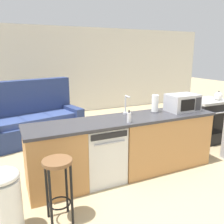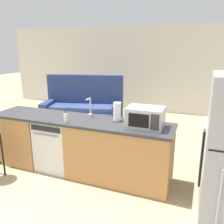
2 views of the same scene
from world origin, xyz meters
name	(u,v)px [view 1 (image 1 of 2)]	position (x,y,z in m)	size (l,w,h in m)	color
ground_plane	(116,175)	(0.00, 0.00, 0.00)	(24.00, 24.00, 0.00)	tan
wall_back	(65,71)	(0.30, 4.20, 1.30)	(10.00, 0.06, 2.60)	silver
kitchen_counter	(130,147)	(0.24, 0.00, 0.42)	(2.94, 0.66, 0.90)	#B77F47
dishwasher	(101,153)	(-0.25, 0.00, 0.42)	(0.58, 0.61, 0.84)	silver
stove_range	(205,120)	(2.35, 0.55, 0.45)	(0.76, 0.68, 0.90)	black
microwave	(182,103)	(1.20, 0.00, 1.04)	(0.50, 0.37, 0.28)	#B7B7BC
sink_faucet	(126,106)	(0.26, 0.20, 1.03)	(0.07, 0.18, 0.30)	silver
paper_towel_roll	(155,104)	(0.75, 0.12, 1.04)	(0.14, 0.14, 0.28)	#4C4C51
soap_bottle	(129,118)	(0.08, -0.23, 0.97)	(0.06, 0.06, 0.18)	silver
kettle	(218,96)	(2.52, 0.42, 0.99)	(0.21, 0.17, 0.19)	silver
bar_stool	(58,177)	(-1.02, -0.65, 0.54)	(0.32, 0.32, 0.74)	brown
trash_bin	(4,202)	(-1.57, -0.64, 0.38)	(0.35, 0.35, 0.74)	white
couch	(32,121)	(-0.96, 2.25, 0.39)	(2.16, 1.36, 1.27)	navy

